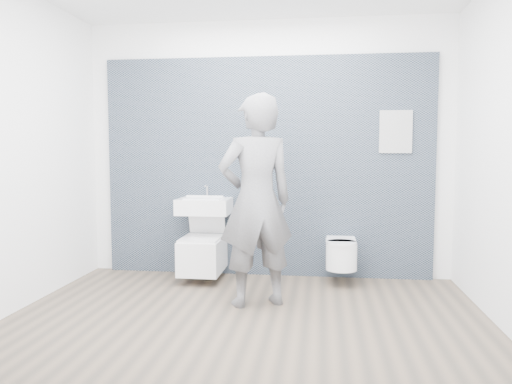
# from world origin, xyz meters

# --- Properties ---
(ground) EXTENTS (4.00, 4.00, 0.00)m
(ground) POSITION_xyz_m (0.00, 0.00, 0.00)
(ground) COLOR brown
(ground) RESTS_ON ground
(room_shell) EXTENTS (4.00, 4.00, 4.00)m
(room_shell) POSITION_xyz_m (0.00, 0.00, 1.74)
(room_shell) COLOR white
(room_shell) RESTS_ON ground
(tile_wall) EXTENTS (3.60, 0.06, 2.40)m
(tile_wall) POSITION_xyz_m (0.00, 1.47, 0.00)
(tile_wall) COLOR black
(tile_wall) RESTS_ON ground
(washbasin) EXTENTS (0.56, 0.42, 0.42)m
(washbasin) POSITION_xyz_m (-0.65, 1.23, 0.79)
(washbasin) COLOR white
(washbasin) RESTS_ON ground
(toilet_square) EXTENTS (0.42, 0.61, 0.81)m
(toilet_square) POSITION_xyz_m (-0.65, 1.14, 0.30)
(toilet_square) COLOR white
(toilet_square) RESTS_ON ground
(toilet_rounded) EXTENTS (0.32, 0.54, 0.29)m
(toilet_rounded) POSITION_xyz_m (0.82, 1.17, 0.32)
(toilet_rounded) COLOR white
(toilet_rounded) RESTS_ON ground
(info_placard) EXTENTS (0.34, 0.03, 0.45)m
(info_placard) POSITION_xyz_m (1.37, 1.43, 0.00)
(info_placard) COLOR silver
(info_placard) RESTS_ON ground
(visitor) EXTENTS (0.81, 0.70, 1.88)m
(visitor) POSITION_xyz_m (0.03, 0.37, 0.94)
(visitor) COLOR slate
(visitor) RESTS_ON ground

